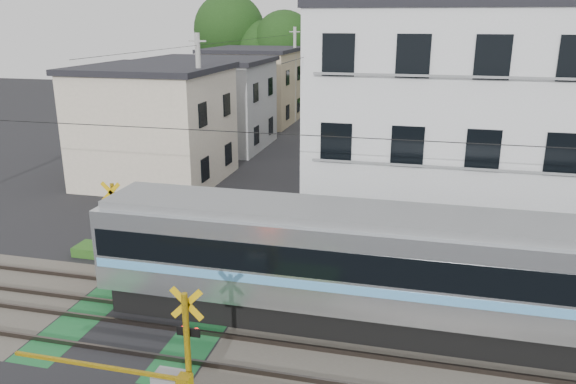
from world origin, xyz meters
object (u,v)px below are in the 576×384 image
(crossing_signal_near, at_px, (172,383))
(pedestrian, at_px, (334,122))
(crossing_signal_far, at_px, (128,243))
(apartment_block, at_px, (444,123))

(crossing_signal_near, distance_m, pedestrian, 33.77)
(crossing_signal_far, bearing_deg, crossing_signal_near, -54.71)
(apartment_block, bearing_deg, crossing_signal_far, -152.22)
(crossing_signal_near, distance_m, apartment_block, 14.95)
(crossing_signal_far, xyz_separation_m, apartment_block, (11.09, 5.84, 3.94))
(crossing_signal_far, bearing_deg, apartment_block, 27.78)
(crossing_signal_far, distance_m, pedestrian, 26.63)
(apartment_block, xyz_separation_m, pedestrian, (-7.74, 20.58, -3.87))
(crossing_signal_near, height_order, apartment_block, apartment_block)
(pedestrian, bearing_deg, crossing_signal_far, 83.88)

